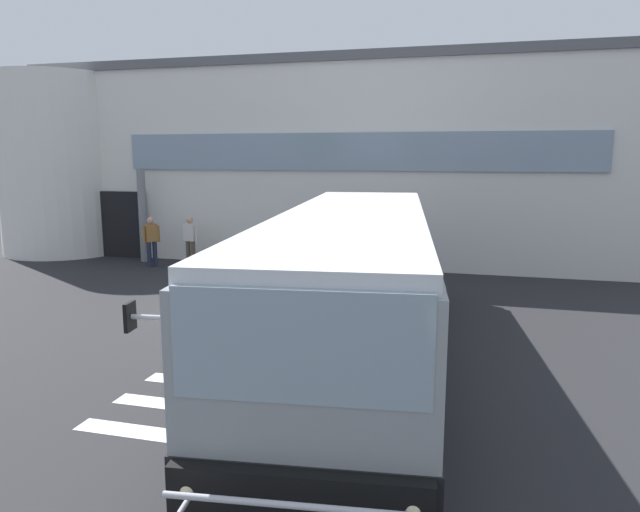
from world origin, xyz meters
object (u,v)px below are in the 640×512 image
at_px(bus_main_foreground, 353,286).
at_px(passenger_near_column, 151,238).
at_px(passenger_by_doorway, 190,239).
at_px(entry_support_column, 143,215).

bearing_deg(bus_main_foreground, passenger_near_column, 140.27).
bearing_deg(passenger_by_doorway, passenger_near_column, -160.01).
relative_size(entry_support_column, passenger_near_column, 1.93).
distance_m(entry_support_column, bus_main_foreground, 11.91).
height_order(bus_main_foreground, passenger_by_doorway, bus_main_foreground).
height_order(entry_support_column, passenger_near_column, entry_support_column).
xyz_separation_m(bus_main_foreground, passenger_by_doorway, (-7.08, 7.33, -0.41)).
height_order(bus_main_foreground, passenger_near_column, bus_main_foreground).
bearing_deg(entry_support_column, passenger_by_doorway, -10.80).
xyz_separation_m(passenger_near_column, passenger_by_doorway, (1.21, 0.44, -0.03)).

